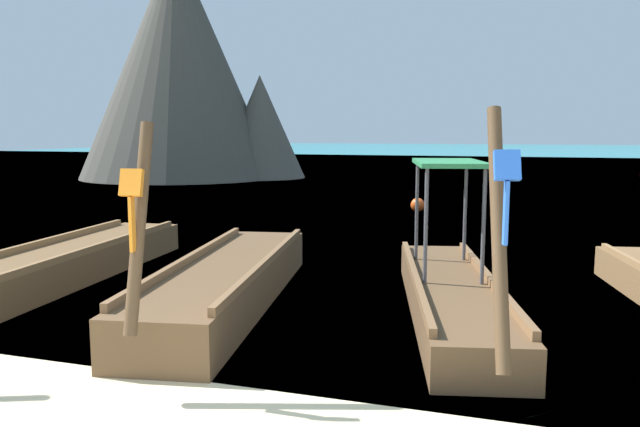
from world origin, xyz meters
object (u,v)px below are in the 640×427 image
at_px(longtail_boat_pink_ribbon, 43,271).
at_px(longtail_boat_blue_ribbon, 452,292).
at_px(karst_rock, 184,66).
at_px(mooring_buoy_near, 418,205).
at_px(longtail_boat_orange_ribbon, 228,283).

xyz_separation_m(longtail_boat_pink_ribbon, longtail_boat_blue_ribbon, (6.04, 0.42, 0.05)).
bearing_deg(karst_rock, mooring_buoy_near, -37.90).
distance_m(longtail_boat_pink_ribbon, longtail_boat_blue_ribbon, 6.06).
distance_m(longtail_boat_orange_ribbon, karst_rock, 25.54).
bearing_deg(longtail_boat_blue_ribbon, longtail_boat_pink_ribbon, -176.06).
relative_size(longtail_boat_pink_ribbon, mooring_buoy_near, 18.18).
relative_size(longtail_boat_orange_ribbon, longtail_boat_blue_ribbon, 1.03).
xyz_separation_m(longtail_boat_pink_ribbon, longtail_boat_orange_ribbon, (3.06, 0.03, 0.03)).
bearing_deg(mooring_buoy_near, longtail_boat_orange_ribbon, -95.07).
xyz_separation_m(longtail_boat_blue_ribbon, mooring_buoy_near, (-2.03, 10.37, -0.11)).
bearing_deg(karst_rock, longtail_boat_pink_ribbon, -65.66).
height_order(longtail_boat_pink_ribbon, longtail_boat_blue_ribbon, longtail_boat_pink_ribbon).
distance_m(karst_rock, mooring_buoy_near, 18.25).
relative_size(karst_rock, mooring_buoy_near, 30.10).
relative_size(longtail_boat_blue_ribbon, mooring_buoy_near, 13.61).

